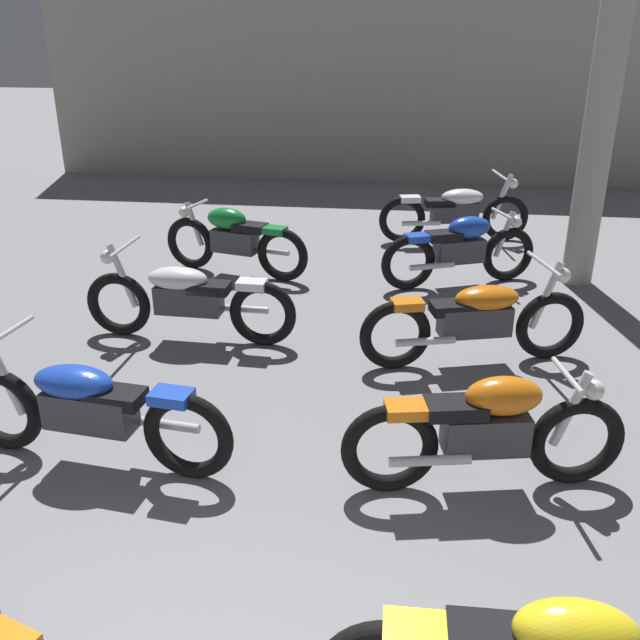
{
  "coord_description": "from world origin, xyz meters",
  "views": [
    {
      "loc": [
        0.72,
        -1.22,
        3.04
      ],
      "look_at": [
        0.0,
        4.47,
        0.55
      ],
      "focal_mm": 39.69,
      "sensor_mm": 36.0,
      "label": 1
    }
  ],
  "objects_px": {
    "support_pillar": "(596,151)",
    "motorcycle_left_row_2": "(187,298)",
    "motorcycle_left_row_1": "(88,408)",
    "motorcycle_right_row_4": "(455,211)",
    "motorcycle_right_row_2": "(476,319)",
    "motorcycle_right_row_1": "(487,429)",
    "motorcycle_left_row_3": "(234,239)",
    "motorcycle_right_row_3": "(461,249)"
  },
  "relations": [
    {
      "from": "motorcycle_left_row_1",
      "to": "motorcycle_left_row_2",
      "type": "relative_size",
      "value": 1.0
    },
    {
      "from": "motorcycle_left_row_1",
      "to": "motorcycle_left_row_3",
      "type": "bearing_deg",
      "value": 89.03
    },
    {
      "from": "motorcycle_right_row_1",
      "to": "motorcycle_right_row_2",
      "type": "height_order",
      "value": "motorcycle_right_row_2"
    },
    {
      "from": "motorcycle_right_row_2",
      "to": "motorcycle_right_row_3",
      "type": "bearing_deg",
      "value": 90.73
    },
    {
      "from": "motorcycle_left_row_2",
      "to": "motorcycle_right_row_2",
      "type": "height_order",
      "value": "same"
    },
    {
      "from": "support_pillar",
      "to": "motorcycle_left_row_2",
      "type": "bearing_deg",
      "value": -152.28
    },
    {
      "from": "motorcycle_left_row_2",
      "to": "support_pillar",
      "type": "bearing_deg",
      "value": 27.72
    },
    {
      "from": "motorcycle_left_row_2",
      "to": "motorcycle_right_row_2",
      "type": "distance_m",
      "value": 2.81
    },
    {
      "from": "motorcycle_left_row_1",
      "to": "motorcycle_right_row_1",
      "type": "height_order",
      "value": "motorcycle_left_row_1"
    },
    {
      "from": "support_pillar",
      "to": "motorcycle_right_row_1",
      "type": "distance_m",
      "value": 4.71
    },
    {
      "from": "motorcycle_left_row_3",
      "to": "motorcycle_right_row_1",
      "type": "bearing_deg",
      "value": -56.17
    },
    {
      "from": "motorcycle_left_row_1",
      "to": "motorcycle_right_row_4",
      "type": "bearing_deg",
      "value": 64.01
    },
    {
      "from": "motorcycle_left_row_3",
      "to": "motorcycle_right_row_2",
      "type": "distance_m",
      "value": 3.54
    },
    {
      "from": "motorcycle_right_row_1",
      "to": "motorcycle_right_row_3",
      "type": "xyz_separation_m",
      "value": [
        0.05,
        4.05,
        0.0
      ]
    },
    {
      "from": "motorcycle_left_row_2",
      "to": "motorcycle_right_row_2",
      "type": "bearing_deg",
      "value": -3.48
    },
    {
      "from": "motorcycle_left_row_2",
      "to": "motorcycle_right_row_4",
      "type": "distance_m",
      "value": 4.68
    },
    {
      "from": "motorcycle_left_row_2",
      "to": "motorcycle_right_row_2",
      "type": "relative_size",
      "value": 1.03
    },
    {
      "from": "support_pillar",
      "to": "motorcycle_left_row_1",
      "type": "bearing_deg",
      "value": -134.5
    },
    {
      "from": "motorcycle_right_row_1",
      "to": "motorcycle_left_row_3",
      "type": "bearing_deg",
      "value": 123.83
    },
    {
      "from": "motorcycle_right_row_1",
      "to": "motorcycle_right_row_2",
      "type": "bearing_deg",
      "value": 87.85
    },
    {
      "from": "support_pillar",
      "to": "motorcycle_right_row_1",
      "type": "height_order",
      "value": "support_pillar"
    },
    {
      "from": "motorcycle_right_row_3",
      "to": "motorcycle_right_row_2",
      "type": "bearing_deg",
      "value": -89.27
    },
    {
      "from": "motorcycle_right_row_2",
      "to": "motorcycle_left_row_2",
      "type": "bearing_deg",
      "value": 176.52
    },
    {
      "from": "motorcycle_left_row_1",
      "to": "motorcycle_right_row_2",
      "type": "bearing_deg",
      "value": 34.59
    },
    {
      "from": "motorcycle_left_row_1",
      "to": "motorcycle_left_row_2",
      "type": "height_order",
      "value": "same"
    },
    {
      "from": "support_pillar",
      "to": "motorcycle_right_row_1",
      "type": "bearing_deg",
      "value": -109.08
    },
    {
      "from": "motorcycle_right_row_4",
      "to": "motorcycle_right_row_1",
      "type": "bearing_deg",
      "value": -90.71
    },
    {
      "from": "support_pillar",
      "to": "motorcycle_right_row_1",
      "type": "relative_size",
      "value": 1.64
    },
    {
      "from": "motorcycle_right_row_4",
      "to": "motorcycle_left_row_1",
      "type": "bearing_deg",
      "value": -115.99
    },
    {
      "from": "support_pillar",
      "to": "motorcycle_left_row_2",
      "type": "distance_m",
      "value": 4.91
    },
    {
      "from": "motorcycle_left_row_3",
      "to": "motorcycle_right_row_4",
      "type": "bearing_deg",
      "value": 32.18
    },
    {
      "from": "motorcycle_right_row_1",
      "to": "motorcycle_right_row_4",
      "type": "relative_size",
      "value": 0.91
    },
    {
      "from": "motorcycle_left_row_1",
      "to": "motorcycle_left_row_2",
      "type": "distance_m",
      "value": 2.16
    },
    {
      "from": "motorcycle_left_row_2",
      "to": "motorcycle_right_row_4",
      "type": "relative_size",
      "value": 1.01
    },
    {
      "from": "motorcycle_right_row_4",
      "to": "motorcycle_right_row_2",
      "type": "bearing_deg",
      "value": -90.01
    },
    {
      "from": "support_pillar",
      "to": "motorcycle_left_row_1",
      "type": "xyz_separation_m",
      "value": [
        -4.3,
        -4.38,
        -1.15
      ]
    },
    {
      "from": "motorcycle_left_row_3",
      "to": "motorcycle_right_row_3",
      "type": "distance_m",
      "value": 2.78
    },
    {
      "from": "motorcycle_left_row_1",
      "to": "motorcycle_right_row_2",
      "type": "height_order",
      "value": "same"
    },
    {
      "from": "motorcycle_right_row_1",
      "to": "motorcycle_right_row_3",
      "type": "distance_m",
      "value": 4.05
    },
    {
      "from": "motorcycle_right_row_1",
      "to": "motorcycle_right_row_4",
      "type": "bearing_deg",
      "value": 89.29
    },
    {
      "from": "motorcycle_right_row_2",
      "to": "motorcycle_left_row_3",
      "type": "bearing_deg",
      "value": 142.54
    },
    {
      "from": "motorcycle_left_row_2",
      "to": "motorcycle_left_row_3",
      "type": "height_order",
      "value": "motorcycle_left_row_2"
    }
  ]
}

